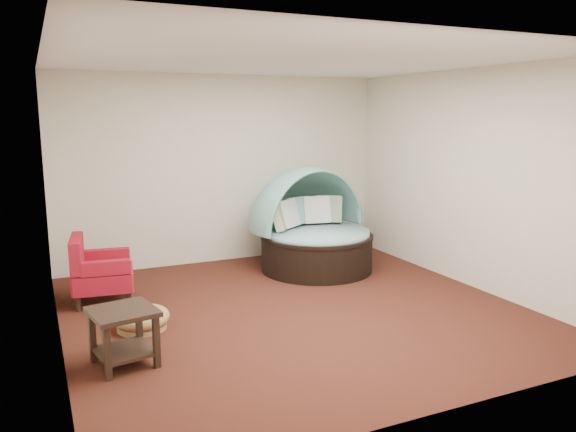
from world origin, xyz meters
name	(u,v)px	position (x,y,z in m)	size (l,w,h in m)	color
floor	(295,310)	(0.00, 0.00, 0.00)	(5.00, 5.00, 0.00)	#441B13
wall_back	(224,170)	(0.00, 2.50, 1.40)	(5.00, 5.00, 0.00)	beige
wall_front	(445,232)	(0.00, -2.50, 1.40)	(5.00, 5.00, 0.00)	beige
wall_left	(51,205)	(-2.50, 0.00, 1.40)	(5.00, 5.00, 0.00)	beige
wall_right	(470,179)	(2.50, 0.00, 1.40)	(5.00, 5.00, 0.00)	beige
ceiling	(295,59)	(0.00, 0.00, 2.80)	(5.00, 5.00, 0.00)	white
canopy_daybed	(313,222)	(0.99, 1.50, 0.68)	(1.96, 1.92, 1.48)	black
pet_basket	(142,319)	(-1.71, 0.14, 0.11)	(0.74, 0.74, 0.20)	brown
red_armchair	(98,271)	(-2.01, 1.24, 0.38)	(0.78, 0.79, 0.82)	black
side_table	(124,329)	(-2.00, -0.66, 0.34)	(0.63, 0.63, 0.52)	black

